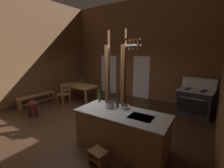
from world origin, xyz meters
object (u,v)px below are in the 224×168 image
kitchen_island (122,130)px  backpack (33,108)px  stockpot_on_counter (110,104)px  ladderback_chair_near_window (85,87)px  ladderback_chair_by_post (64,94)px  bench_along_left_wall (37,98)px  bottle_short_on_counter (99,97)px  dining_table (80,87)px  stove_range (194,102)px  step_stool (98,156)px  mixing_bowl_on_counter (125,107)px  bottle_tall_on_counter (117,103)px

kitchen_island → backpack: 3.55m
stockpot_on_counter → ladderback_chair_near_window: bearing=141.8°
kitchen_island → ladderback_chair_near_window: ladderback_chair_near_window is taller
ladderback_chair_by_post → bench_along_left_wall: bearing=-142.5°
ladderback_chair_near_window → bottle_short_on_counter: size_ratio=2.73×
kitchen_island → stockpot_on_counter: (-0.41, 0.11, 0.53)m
ladderback_chair_near_window → dining_table: bearing=-60.6°
kitchen_island → stove_range: stove_range is taller
ladderback_chair_by_post → bench_along_left_wall: ladderback_chair_by_post is taller
kitchen_island → bench_along_left_wall: kitchen_island is taller
stockpot_on_counter → stove_range: bearing=62.0°
kitchen_island → step_stool: kitchen_island is taller
ladderback_chair_near_window → ladderback_chair_by_post: (0.25, -1.58, 0.00)m
backpack → mixing_bowl_on_counter: size_ratio=2.59×
bench_along_left_wall → dining_table: bearing=51.9°
step_stool → backpack: backpack is taller
backpack → mixing_bowl_on_counter: mixing_bowl_on_counter is taller
kitchen_island → dining_table: kitchen_island is taller
dining_table → mixing_bowl_on_counter: 3.84m
kitchen_island → dining_table: size_ratio=1.25×
dining_table → ladderback_chair_by_post: (-0.22, -0.75, -0.20)m
dining_table → stockpot_on_counter: stockpot_on_counter is taller
ladderback_chair_by_post → mixing_bowl_on_counter: bearing=-16.1°
stove_range → ladderback_chair_near_window: size_ratio=1.39×
stove_range → ladderback_chair_by_post: 5.23m
step_stool → bottle_tall_on_counter: bottle_tall_on_counter is taller
stove_range → bottle_short_on_counter: stove_range is taller
mixing_bowl_on_counter → kitchen_island: bearing=-74.7°
ladderback_chair_near_window → stockpot_on_counter: size_ratio=3.04×
dining_table → mixing_bowl_on_counter: mixing_bowl_on_counter is taller
ladderback_chair_by_post → bottle_short_on_counter: 3.02m
backpack → bottle_tall_on_counter: 3.38m
stockpot_on_counter → backpack: bearing=-174.5°
bench_along_left_wall → bottle_tall_on_counter: bottle_tall_on_counter is taller
step_stool → mixing_bowl_on_counter: (0.04, 1.00, 0.76)m
bottle_tall_on_counter → bottle_short_on_counter: 0.61m
step_stool → stockpot_on_counter: stockpot_on_counter is taller
backpack → ladderback_chair_by_post: bearing=94.9°
kitchen_island → stockpot_on_counter: stockpot_on_counter is taller
dining_table → kitchen_island: bearing=-30.6°
kitchen_island → ladderback_chair_near_window: (-3.92, 2.87, 0.00)m
ladderback_chair_by_post → stockpot_on_counter: stockpot_on_counter is taller
ladderback_chair_near_window → bottle_tall_on_counter: bearing=-35.8°
dining_table → bench_along_left_wall: bearing=-128.1°
stockpot_on_counter → bottle_short_on_counter: bearing=160.1°
mixing_bowl_on_counter → backpack: bearing=-172.9°
ladderback_chair_by_post → bottle_short_on_counter: bottle_short_on_counter is taller
ladderback_chair_near_window → stockpot_on_counter: 4.49m
step_stool → mixing_bowl_on_counter: mixing_bowl_on_counter is taller
ladderback_chair_by_post → kitchen_island: bearing=-19.3°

